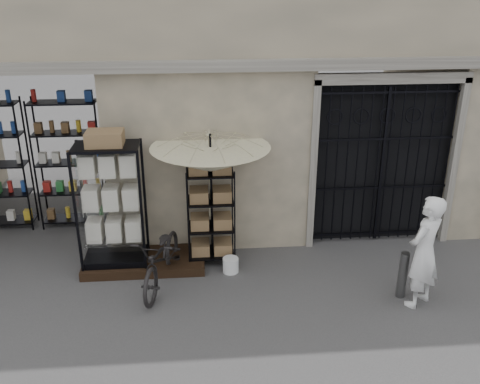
{
  "coord_description": "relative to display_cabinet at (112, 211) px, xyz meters",
  "views": [
    {
      "loc": [
        -1.47,
        -6.42,
        4.61
      ],
      "look_at": [
        -0.8,
        1.4,
        1.35
      ],
      "focal_mm": 40.0,
      "sensor_mm": 36.0,
      "label": 1
    }
  ],
  "objects": [
    {
      "name": "ground",
      "position": [
        2.85,
        -1.5,
        -1.05
      ],
      "size": [
        80.0,
        80.0,
        0.0
      ],
      "primitive_type": "plane",
      "color": "black",
      "rests_on": "ground"
    },
    {
      "name": "shop_recess",
      "position": [
        -1.65,
        1.3,
        0.45
      ],
      "size": [
        3.0,
        1.7,
        3.0
      ],
      "primitive_type": "cube",
      "color": "black",
      "rests_on": "ground"
    },
    {
      "name": "shop_shelving",
      "position": [
        -1.7,
        1.8,
        0.2
      ],
      "size": [
        2.7,
        0.5,
        2.5
      ],
      "primitive_type": "cube",
      "color": "black",
      "rests_on": "ground"
    },
    {
      "name": "iron_gate",
      "position": [
        4.6,
        0.78,
        0.45
      ],
      "size": [
        2.5,
        0.21,
        3.0
      ],
      "color": "black",
      "rests_on": "ground"
    },
    {
      "name": "step_platform",
      "position": [
        0.45,
        0.05,
        -0.97
      ],
      "size": [
        2.0,
        0.9,
        0.15
      ],
      "primitive_type": "cube",
      "color": "black",
      "rests_on": "ground"
    },
    {
      "name": "display_cabinet",
      "position": [
        0.0,
        0.0,
        0.0
      ],
      "size": [
        1.14,
        0.88,
        2.17
      ],
      "rotation": [
        0.0,
        0.0,
        0.3
      ],
      "color": "black",
      "rests_on": "step_platform"
    },
    {
      "name": "wire_rack",
      "position": [
        1.58,
        0.12,
        -0.21
      ],
      "size": [
        0.87,
        0.71,
        1.72
      ],
      "rotation": [
        0.0,
        0.0,
        0.27
      ],
      "color": "black",
      "rests_on": "ground"
    },
    {
      "name": "market_umbrella",
      "position": [
        1.6,
        0.11,
        0.91
      ],
      "size": [
        2.11,
        2.13,
        2.71
      ],
      "rotation": [
        0.0,
        0.0,
        0.32
      ],
      "color": "black",
      "rests_on": "ground"
    },
    {
      "name": "white_bucket",
      "position": [
        1.88,
        -0.28,
        -0.92
      ],
      "size": [
        0.32,
        0.32,
        0.25
      ],
      "primitive_type": "cylinder",
      "rotation": [
        0.0,
        0.0,
        0.29
      ],
      "color": "white",
      "rests_on": "ground"
    },
    {
      "name": "bicycle",
      "position": [
        0.79,
        -0.55,
        -1.05
      ],
      "size": [
        0.82,
        1.06,
        1.79
      ],
      "primitive_type": "imported",
      "rotation": [
        0.0,
        0.0,
        -0.23
      ],
      "color": "black",
      "rests_on": "ground"
    },
    {
      "name": "steel_bollard",
      "position": [
        4.41,
        -1.22,
        -0.67
      ],
      "size": [
        0.17,
        0.17,
        0.75
      ],
      "primitive_type": "cylinder",
      "rotation": [
        0.0,
        0.0,
        -0.27
      ],
      "color": "#555555",
      "rests_on": "ground"
    },
    {
      "name": "shopkeeper",
      "position": [
        4.59,
        -1.41,
        -1.05
      ],
      "size": [
        1.56,
        1.76,
        0.42
      ],
      "primitive_type": "imported",
      "rotation": [
        0.0,
        0.0,
        3.79
      ],
      "color": "white",
      "rests_on": "ground"
    }
  ]
}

